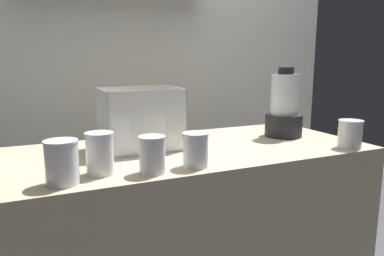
% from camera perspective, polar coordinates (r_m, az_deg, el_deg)
% --- Properties ---
extents(counter, '(1.40, 0.64, 0.90)m').
position_cam_1_polar(counter, '(1.61, 0.00, -18.86)').
color(counter, tan).
rests_on(counter, ground_plane).
extents(back_wall_unit, '(2.60, 0.24, 2.50)m').
position_cam_1_polar(back_wall_unit, '(2.12, -8.93, 11.09)').
color(back_wall_unit, silver).
rests_on(back_wall_unit, ground_plane).
extents(carrot_display_bin, '(0.30, 0.22, 0.24)m').
position_cam_1_polar(carrot_display_bin, '(1.43, -8.32, -0.29)').
color(carrot_display_bin, white).
rests_on(carrot_display_bin, counter).
extents(blender_pitcher, '(0.17, 0.17, 0.31)m').
position_cam_1_polar(blender_pitcher, '(1.69, 14.29, 2.90)').
color(blender_pitcher, black).
rests_on(blender_pitcher, counter).
extents(juice_cup_carrot_far_left, '(0.10, 0.10, 0.13)m').
position_cam_1_polar(juice_cup_carrot_far_left, '(1.08, -19.76, -5.34)').
color(juice_cup_carrot_far_left, white).
rests_on(juice_cup_carrot_far_left, counter).
extents(juice_cup_beet_left, '(0.09, 0.09, 0.13)m').
position_cam_1_polar(juice_cup_beet_left, '(1.14, -14.27, -4.16)').
color(juice_cup_beet_left, white).
rests_on(juice_cup_beet_left, counter).
extents(juice_cup_carrot_middle, '(0.08, 0.08, 0.12)m').
position_cam_1_polar(juice_cup_carrot_middle, '(1.12, -6.28, -4.56)').
color(juice_cup_carrot_middle, white).
rests_on(juice_cup_carrot_middle, counter).
extents(juice_cup_beet_right, '(0.09, 0.09, 0.11)m').
position_cam_1_polar(juice_cup_beet_right, '(1.18, 0.56, -3.78)').
color(juice_cup_beet_right, white).
rests_on(juice_cup_beet_right, counter).
extents(juice_cup_mango_far_right, '(0.09, 0.09, 0.11)m').
position_cam_1_polar(juice_cup_mango_far_right, '(1.56, 23.58, -1.07)').
color(juice_cup_mango_far_right, white).
rests_on(juice_cup_mango_far_right, counter).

